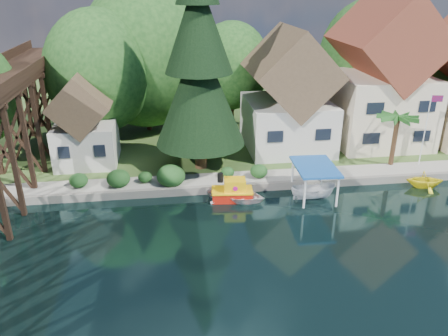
{
  "coord_description": "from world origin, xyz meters",
  "views": [
    {
      "loc": [
        -3.98,
        -21.97,
        15.06
      ],
      "look_at": [
        -0.26,
        6.0,
        2.93
      ],
      "focal_mm": 35.0,
      "sensor_mm": 36.0,
      "label": 1
    }
  ],
  "objects": [
    {
      "name": "ground",
      "position": [
        0.0,
        0.0,
        0.0
      ],
      "size": [
        140.0,
        140.0,
        0.0
      ],
      "primitive_type": "plane",
      "color": "black",
      "rests_on": "ground"
    },
    {
      "name": "bank",
      "position": [
        0.0,
        34.0,
        0.25
      ],
      "size": [
        140.0,
        52.0,
        0.5
      ],
      "primitive_type": "cube",
      "color": "#345221",
      "rests_on": "ground"
    },
    {
      "name": "seawall",
      "position": [
        4.0,
        8.0,
        0.31
      ],
      "size": [
        60.0,
        0.4,
        0.62
      ],
      "primitive_type": "cube",
      "color": "slate",
      "rests_on": "ground"
    },
    {
      "name": "promenade",
      "position": [
        6.0,
        9.3,
        0.53
      ],
      "size": [
        50.0,
        2.6,
        0.06
      ],
      "primitive_type": "cube",
      "color": "gray",
      "rests_on": "bank"
    },
    {
      "name": "house_left",
      "position": [
        7.0,
        16.0,
        5.14
      ],
      "size": [
        7.64,
        8.64,
        11.02
      ],
      "color": "beige",
      "rests_on": "bank"
    },
    {
      "name": "house_center",
      "position": [
        16.0,
        16.5,
        6.42
      ],
      "size": [
        8.65,
        9.18,
        13.89
      ],
      "color": "beige",
      "rests_on": "bank"
    },
    {
      "name": "shed",
      "position": [
        -11.0,
        14.5,
        3.83
      ],
      "size": [
        5.09,
        5.4,
        7.85
      ],
      "color": "beige",
      "rests_on": "bank"
    },
    {
      "name": "bg_trees",
      "position": [
        1.0,
        21.25,
        7.29
      ],
      "size": [
        49.9,
        13.3,
        10.57
      ],
      "color": "#382314",
      "rests_on": "bank"
    },
    {
      "name": "shrubs",
      "position": [
        -4.6,
        9.26,
        1.23
      ],
      "size": [
        15.76,
        2.47,
        1.7
      ],
      "color": "#174218",
      "rests_on": "bank"
    },
    {
      "name": "conifer",
      "position": [
        -1.41,
        12.05,
        9.14
      ],
      "size": [
        7.29,
        7.29,
        17.94
      ],
      "color": "#382314",
      "rests_on": "bank"
    },
    {
      "name": "palm_tree",
      "position": [
        14.78,
        10.4,
        4.58
      ],
      "size": [
        3.68,
        3.68,
        4.67
      ],
      "color": "#382314",
      "rests_on": "bank"
    },
    {
      "name": "flagpole",
      "position": [
        17.26,
        10.0,
        4.29
      ],
      "size": [
        0.96,
        0.26,
        6.19
      ],
      "color": "white",
      "rests_on": "bank"
    },
    {
      "name": "tugboat",
      "position": [
        0.5,
        6.78,
        0.66
      ],
      "size": [
        3.17,
        1.94,
        2.2
      ],
      "color": "#B4170C",
      "rests_on": "ground"
    },
    {
      "name": "boat_white_a",
      "position": [
        0.79,
        6.79,
        0.45
      ],
      "size": [
        5.33,
        4.86,
        0.9
      ],
      "primitive_type": "imported",
      "rotation": [
        0.0,
        0.0,
        1.06
      ],
      "color": "white",
      "rests_on": "ground"
    },
    {
      "name": "boat_canopy",
      "position": [
        6.46,
        6.08,
        1.16
      ],
      "size": [
        3.43,
        4.3,
        2.7
      ],
      "color": "silver",
      "rests_on": "ground"
    },
    {
      "name": "boat_yellow",
      "position": [
        15.83,
        6.85,
        0.75
      ],
      "size": [
        3.24,
        2.93,
        1.49
      ],
      "primitive_type": "imported",
      "rotation": [
        0.0,
        0.0,
        1.38
      ],
      "color": "yellow",
      "rests_on": "ground"
    }
  ]
}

